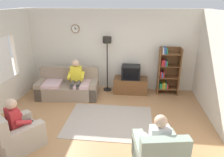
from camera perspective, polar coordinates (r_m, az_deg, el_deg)
ground_plane at (r=5.17m, az=-3.55°, el=-13.69°), size 12.00×12.00×0.00m
back_wall_assembly at (r=7.08m, az=-0.10°, el=7.90°), size 6.20×0.17×2.70m
couch at (r=6.80m, az=-11.99°, el=-2.32°), size 1.97×1.04×0.90m
tv_stand at (r=6.97m, az=5.13°, el=-1.84°), size 1.10×0.56×0.51m
tv at (r=6.78m, az=5.25°, el=1.79°), size 0.60×0.49×0.44m
bookshelf at (r=6.94m, az=15.01°, el=2.06°), size 0.68×0.36×1.55m
floor_lamp at (r=6.77m, az=-1.36°, el=8.16°), size 0.28×0.28×1.85m
armchair_near_window at (r=4.89m, az=-24.86°, el=-13.96°), size 1.17×1.18×0.90m
armchair_near_bookshelf at (r=4.06m, az=12.51°, el=-20.11°), size 0.94×1.00×0.90m
area_rug at (r=5.44m, az=-0.75°, el=-11.64°), size 2.20×1.70×0.01m
person_on_couch at (r=6.47m, az=-9.93°, el=0.31°), size 0.54×0.56×1.24m
person_in_left_armchair at (r=4.75m, az=-24.44°, el=-10.44°), size 0.62×0.64×1.12m
person_in_right_armchair at (r=3.94m, az=12.52°, el=-15.78°), size 0.56×0.58×1.12m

